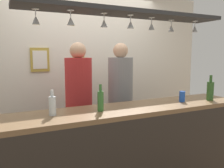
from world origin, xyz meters
TOP-DOWN VIEW (x-y plane):
  - back_wall at (0.00, 1.10)m, footprint 4.40×0.06m
  - bar_counter at (0.00, -0.51)m, footprint 2.70×0.55m
  - overhead_glass_rack at (0.00, -0.30)m, footprint 2.20×0.36m
  - hanging_wineglass_far_left at (-0.90, -0.24)m, footprint 0.07×0.07m
  - hanging_wineglass_left at (-0.61, -0.31)m, footprint 0.07×0.07m
  - hanging_wineglass_center_left at (-0.28, -0.31)m, footprint 0.07×0.07m
  - hanging_wineglass_center at (-0.00, -0.33)m, footprint 0.07×0.07m
  - hanging_wineglass_center_right at (0.28, -0.28)m, footprint 0.07×0.07m
  - hanging_wineglass_right at (0.59, -0.23)m, footprint 0.07×0.07m
  - hanging_wineglass_far_right at (0.89, -0.30)m, footprint 0.07×0.07m
  - person_middle_red_shirt at (-0.31, 0.43)m, footprint 0.34×0.34m
  - person_right_grey_shirt at (0.29, 0.43)m, footprint 0.34×0.34m
  - bottle_beer_green_import at (-0.35, -0.37)m, footprint 0.06×0.06m
  - bottle_champagne_green at (1.03, -0.45)m, footprint 0.08×0.08m
  - bottle_soda_clear at (-0.80, -0.33)m, footprint 0.06×0.06m
  - drink_can at (0.67, -0.37)m, footprint 0.07×0.07m
  - picture_frame_crest at (-0.11, 1.06)m, footprint 0.18×0.02m
  - picture_frame_lower_pair at (0.58, 1.06)m, footprint 0.30×0.02m
  - picture_frame_caricature at (-0.68, 1.06)m, footprint 0.26×0.02m

SIDE VIEW (x-z plane):
  - bar_counter at x=0.00m, z-range 0.18..1.23m
  - person_middle_red_shirt at x=-0.31m, z-range 0.18..1.92m
  - person_right_grey_shirt at x=0.29m, z-range 0.18..1.92m
  - drink_can at x=0.67m, z-range 1.05..1.17m
  - bottle_soda_clear at x=-0.80m, z-range 1.02..1.25m
  - bottle_beer_green_import at x=-0.35m, z-range 1.02..1.28m
  - bottle_champagne_green at x=1.03m, z-range 1.01..1.31m
  - back_wall at x=0.00m, z-range 0.00..2.60m
  - picture_frame_lower_pair at x=0.58m, z-range 1.36..1.54m
  - picture_frame_caricature at x=-0.68m, z-range 1.34..1.68m
  - picture_frame_crest at x=-0.11m, z-range 1.43..1.69m
  - hanging_wineglass_far_left at x=-0.90m, z-range 1.82..1.95m
  - hanging_wineglass_left at x=-0.61m, z-range 1.82..1.95m
  - hanging_wineglass_center_left at x=-0.28m, z-range 1.82..1.95m
  - hanging_wineglass_center at x=0.00m, z-range 1.82..1.95m
  - hanging_wineglass_center_right at x=0.28m, z-range 1.82..1.95m
  - hanging_wineglass_right at x=0.59m, z-range 1.82..1.95m
  - hanging_wineglass_far_right at x=0.89m, z-range 1.82..1.95m
  - overhead_glass_rack at x=0.00m, z-range 1.98..2.02m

